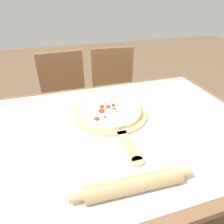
# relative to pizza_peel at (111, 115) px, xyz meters

# --- Properties ---
(ground_plane) EXTENTS (10.00, 10.00, 0.00)m
(ground_plane) POSITION_rel_pizza_peel_xyz_m (0.03, -0.10, -0.78)
(ground_plane) COLOR brown
(dining_table) EXTENTS (1.36, 1.00, 0.76)m
(dining_table) POSITION_rel_pizza_peel_xyz_m (0.03, -0.10, -0.11)
(dining_table) COLOR brown
(dining_table) RESTS_ON ground_plane
(towel_cloth) EXTENTS (1.28, 0.92, 0.00)m
(towel_cloth) POSITION_rel_pizza_peel_xyz_m (0.03, -0.10, -0.01)
(towel_cloth) COLOR silver
(towel_cloth) RESTS_ON dining_table
(pizza_peel) EXTENTS (0.40, 0.59, 0.01)m
(pizza_peel) POSITION_rel_pizza_peel_xyz_m (0.00, 0.00, 0.00)
(pizza_peel) COLOR tan
(pizza_peel) RESTS_ON towel_cloth
(pizza) EXTENTS (0.33, 0.33, 0.04)m
(pizza) POSITION_rel_pizza_peel_xyz_m (-0.00, 0.02, 0.02)
(pizza) COLOR beige
(pizza) RESTS_ON pizza_peel
(rolling_pin) EXTENTS (0.42, 0.07, 0.06)m
(rolling_pin) POSITION_rel_pizza_peel_xyz_m (-0.06, -0.46, 0.02)
(rolling_pin) COLOR tan
(rolling_pin) RESTS_ON towel_cloth
(chair_left) EXTENTS (0.41, 0.41, 0.90)m
(chair_left) POSITION_rel_pizza_peel_xyz_m (-0.19, 0.75, -0.25)
(chair_left) COLOR brown
(chair_left) RESTS_ON ground_plane
(chair_right) EXTENTS (0.43, 0.43, 0.90)m
(chair_right) POSITION_rel_pizza_peel_xyz_m (0.26, 0.75, -0.25)
(chair_right) COLOR brown
(chair_right) RESTS_ON ground_plane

